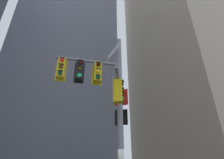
# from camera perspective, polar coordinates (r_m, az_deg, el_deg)

# --- Properties ---
(building_tower_right) EXTENTS (14.24, 14.24, 48.35)m
(building_tower_right) POSITION_cam_1_polar(r_m,az_deg,el_deg) (32.84, 21.46, 18.19)
(building_tower_right) COLOR tan
(building_tower_right) RESTS_ON ground
(building_mid_block) EXTENTS (16.85, 16.85, 36.48)m
(building_mid_block) POSITION_cam_1_polar(r_m,az_deg,el_deg) (36.76, -15.26, 0.07)
(building_mid_block) COLOR slate
(building_mid_block) RESTS_ON ground
(signal_pole_assembly) EXTENTS (3.51, 2.38, 8.22)m
(signal_pole_assembly) POSITION_cam_1_polar(r_m,az_deg,el_deg) (8.56, -2.44, -4.17)
(signal_pole_assembly) COLOR gray
(signal_pole_assembly) RESTS_ON ground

